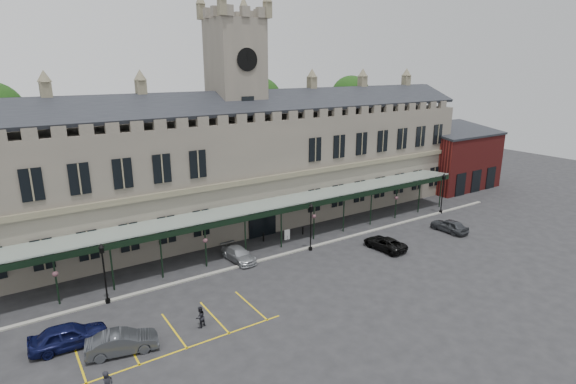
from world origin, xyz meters
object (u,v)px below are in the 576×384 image
person_b (200,317)px  lamp_post_right (443,190)px  lamp_post_left (104,268)px  car_right_a (449,225)px  sign_board (287,235)px  car_left_a (69,336)px  clock_tower (237,107)px  car_van (385,243)px  station_building (239,168)px  traffic_cone (448,229)px  car_taxi (239,254)px  lamp_post_mid (311,223)px  car_left_b (122,342)px

person_b → lamp_post_right: bearing=170.1°
lamp_post_left → car_right_a: 34.83m
sign_board → car_left_a: size_ratio=0.23×
lamp_post_left → car_left_a: bearing=-126.5°
clock_tower → car_right_a: size_ratio=5.99×
car_left_a → car_right_a: size_ratio=1.13×
clock_tower → car_van: 21.04m
clock_tower → car_right_a: clock_tower is taller
clock_tower → station_building: bearing=-90.0°
lamp_post_left → car_van: size_ratio=1.09×
traffic_cone → car_right_a: size_ratio=0.17×
lamp_post_right → car_taxi: (-27.08, 1.27, -2.35)m
lamp_post_right → traffic_cone: (-4.61, -4.63, -2.62)m
station_building → lamp_post_right: bearing=-25.3°
lamp_post_right → car_left_a: (-42.29, -4.55, -2.17)m
lamp_post_right → car_left_a: bearing=-173.9°
sign_board → car_right_a: car_right_a is taller
traffic_cone → lamp_post_mid: bearing=164.9°
station_building → clock_tower: size_ratio=2.42×
car_taxi → car_left_a: bearing=-163.4°
lamp_post_mid → car_right_a: 16.28m
lamp_post_left → car_right_a: lamp_post_left is taller
lamp_post_left → car_left_a: size_ratio=1.04×
car_left_b → lamp_post_right: bearing=-67.8°
station_building → car_van: bearing=-60.9°
car_left_a → car_van: (28.41, 0.27, -0.18)m
traffic_cone → clock_tower: bearing=139.0°
traffic_cone → car_van: 9.28m
lamp_post_right → sign_board: size_ratio=4.59×
car_van → station_building: bearing=-65.4°
lamp_post_right → person_b: size_ratio=3.23×
lamp_post_left → car_taxi: lamp_post_left is taller
traffic_cone → car_right_a: 0.36m
lamp_post_mid → traffic_cone: lamp_post_mid is taller
person_b → car_taxi: bearing=-152.7°
lamp_post_right → car_left_a: 42.59m
lamp_post_mid → car_left_b: (-19.49, -6.59, -2.14)m
lamp_post_right → car_taxi: lamp_post_right is taller
traffic_cone → person_b: size_ratio=0.46×
lamp_post_left → sign_board: 18.92m
lamp_post_right → car_right_a: (-4.52, -4.66, -2.27)m
lamp_post_mid → person_b: bearing=-155.1°
car_right_a → lamp_post_mid: bearing=-16.7°
clock_tower → person_b: size_ratio=15.96×
station_building → lamp_post_right: (22.08, -10.45, -3.50)m
clock_tower → car_left_a: clock_tower is taller
lamp_post_left → lamp_post_mid: (18.89, -0.36, -0.02)m
lamp_post_right → person_b: lamp_post_right is taller
clock_tower → car_right_a: bearing=-40.9°
lamp_post_mid → sign_board: bearing=96.2°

